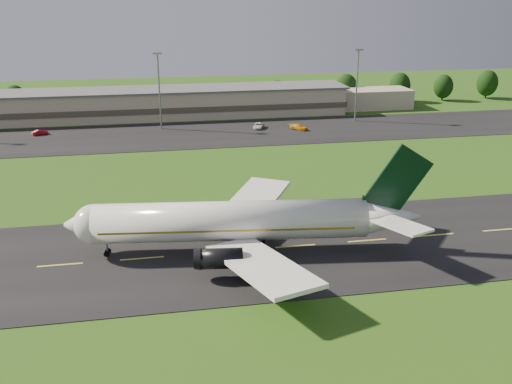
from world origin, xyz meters
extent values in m
plane|color=#1E4812|center=(0.00, 0.00, 0.00)|extent=(360.00, 360.00, 0.00)
cube|color=black|center=(0.00, 0.00, 0.05)|extent=(220.00, 30.00, 0.10)
cube|color=black|center=(0.00, 72.00, 0.05)|extent=(260.00, 30.00, 0.10)
cylinder|color=white|center=(12.56, 0.00, 4.80)|extent=(38.40, 10.16, 5.60)
sphere|color=white|center=(-6.30, 2.30, 4.80)|extent=(5.60, 5.60, 5.60)
cone|color=white|center=(-8.28, 2.54, 4.80)|extent=(4.62, 5.82, 5.38)
cone|color=white|center=(34.90, -2.73, 4.80)|extent=(9.60, 6.54, 5.49)
cube|color=olive|center=(12.07, 0.06, 4.45)|extent=(35.43, 9.84, 0.28)
cube|color=black|center=(-6.89, 2.37, 5.35)|extent=(2.35, 3.22, 0.65)
cube|color=white|center=(14.71, -11.34, 3.30)|extent=(12.25, 20.19, 2.20)
cube|color=white|center=(17.37, 10.50, 3.30)|extent=(15.76, 19.87, 2.20)
cube|color=white|center=(34.29, -7.69, 5.70)|extent=(6.79, 9.37, 0.91)
cube|color=white|center=(35.50, 2.24, 5.70)|extent=(8.15, 9.26, 0.91)
cube|color=black|center=(33.41, -2.54, 6.60)|extent=(5.03, 1.15, 3.00)
cube|color=black|center=(35.89, -2.85, 10.30)|extent=(9.42, 1.59, 10.55)
cylinder|color=black|center=(10.11, -7.76, 2.90)|extent=(5.89, 3.36, 2.70)
cylinder|color=black|center=(12.04, 8.12, 2.90)|extent=(5.89, 3.36, 2.70)
cube|color=tan|center=(0.00, 96.00, 4.00)|extent=(120.00, 15.00, 8.00)
cube|color=#4C4438|center=(0.00, 96.00, 3.20)|extent=(121.00, 15.40, 1.60)
cube|color=#595B60|center=(0.00, 96.00, 8.15)|extent=(122.00, 16.00, 0.50)
cube|color=tan|center=(70.00, 98.00, 3.00)|extent=(28.00, 11.00, 6.00)
cylinder|color=gray|center=(5.00, 80.00, 10.00)|extent=(0.44, 0.44, 20.00)
cube|color=gray|center=(5.00, 80.00, 20.10)|extent=(2.40, 1.20, 0.50)
cylinder|color=gray|center=(60.00, 80.00, 10.00)|extent=(0.44, 0.44, 20.00)
cube|color=gray|center=(60.00, 80.00, 20.10)|extent=(2.40, 1.20, 0.50)
cylinder|color=black|center=(-37.21, 106.99, 1.41)|extent=(0.56, 0.56, 2.83)
ellipsoid|color=black|center=(-37.21, 106.99, 4.87)|extent=(6.60, 6.60, 8.25)
cylinder|color=black|center=(42.72, 104.80, 1.34)|extent=(0.56, 0.56, 2.69)
ellipsoid|color=black|center=(42.72, 104.80, 4.63)|extent=(6.27, 6.27, 7.84)
cylinder|color=black|center=(66.09, 105.80, 1.55)|extent=(0.56, 0.56, 3.11)
ellipsoid|color=black|center=(66.09, 105.80, 5.35)|extent=(7.25, 7.25, 9.06)
cylinder|color=black|center=(85.25, 106.75, 1.53)|extent=(0.56, 0.56, 3.05)
ellipsoid|color=black|center=(85.25, 106.75, 5.26)|extent=(7.13, 7.13, 8.91)
cylinder|color=black|center=(100.79, 106.04, 1.39)|extent=(0.56, 0.56, 2.77)
ellipsoid|color=black|center=(100.79, 106.04, 4.77)|extent=(6.46, 6.46, 8.08)
cylinder|color=black|center=(117.73, 107.09, 1.53)|extent=(0.56, 0.56, 3.07)
ellipsoid|color=black|center=(117.73, 107.09, 5.28)|extent=(7.15, 7.15, 8.94)
imported|color=#A00A16|center=(-26.17, 78.76, 0.75)|extent=(4.17, 2.95, 1.31)
imported|color=silver|center=(30.97, 75.63, 0.82)|extent=(4.08, 5.73, 1.45)
imported|color=orange|center=(41.34, 72.08, 0.84)|extent=(4.94, 5.24, 1.49)
camera|label=1|loc=(2.42, -73.44, 35.17)|focal=40.00mm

